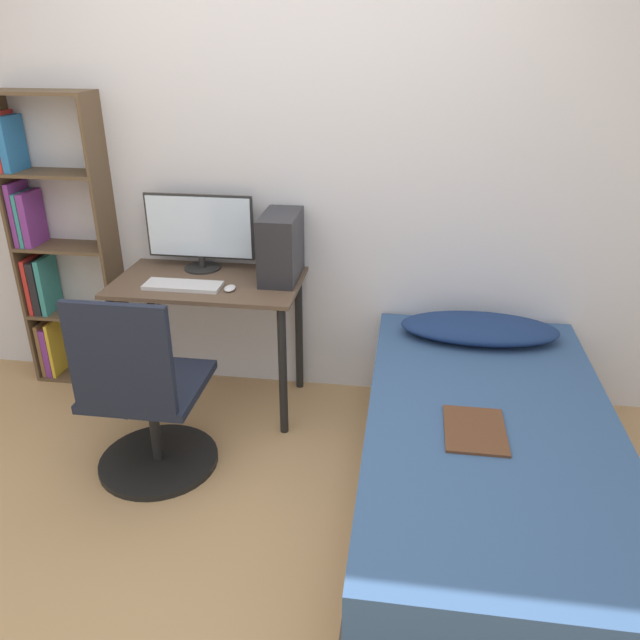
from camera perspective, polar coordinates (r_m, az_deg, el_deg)
name	(u,v)px	position (r m, az deg, el deg)	size (l,w,h in m)	color
ground_plane	(222,568)	(2.70, -8.94, -21.47)	(14.00, 14.00, 0.00)	tan
wall_back	(288,175)	(3.40, -2.97, 13.11)	(8.00, 0.05, 2.50)	silver
desk	(209,303)	(3.40, -10.07, 1.58)	(0.99, 0.57, 0.75)	brown
bookshelf	(52,253)	(3.89, -23.33, 5.66)	(0.55, 0.22, 1.67)	brown
office_chair	(146,408)	(3.02, -15.62, -7.75)	(0.58, 0.58, 0.96)	black
bed	(486,467)	(2.83, 14.95, -12.86)	(1.06, 2.01, 0.50)	#4C3D2D
pillow	(479,328)	(3.31, 14.35, -0.74)	(0.80, 0.36, 0.11)	navy
magazine	(475,430)	(2.58, 13.98, -9.73)	(0.24, 0.32, 0.01)	#56331E
monitor	(200,230)	(3.46, -10.95, 8.07)	(0.60, 0.20, 0.41)	black
keyboard	(183,286)	(3.28, -12.42, 3.10)	(0.40, 0.14, 0.02)	silver
pc_tower	(281,247)	(3.28, -3.62, 6.71)	(0.19, 0.35, 0.35)	#232328
mouse	(230,288)	(3.20, -8.23, 2.90)	(0.06, 0.09, 0.02)	silver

